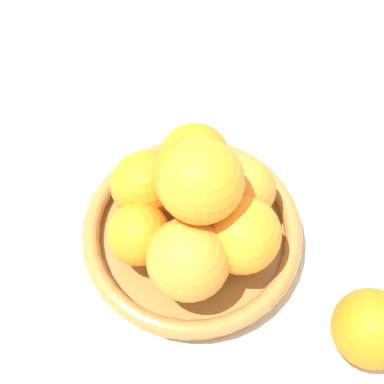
% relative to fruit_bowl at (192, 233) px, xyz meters
% --- Properties ---
extents(ground_plane, '(4.00, 4.00, 0.00)m').
position_rel_fruit_bowl_xyz_m(ground_plane, '(0.00, 0.00, -0.02)').
color(ground_plane, beige).
extents(fruit_bowl, '(0.24, 0.24, 0.04)m').
position_rel_fruit_bowl_xyz_m(fruit_bowl, '(0.00, 0.00, 0.00)').
color(fruit_bowl, '#A57238').
rests_on(fruit_bowl, ground_plane).
extents(orange_pile, '(0.18, 0.20, 0.14)m').
position_rel_fruit_bowl_xyz_m(orange_pile, '(-0.00, 0.00, 0.07)').
color(orange_pile, orange).
rests_on(orange_pile, fruit_bowl).
extents(stray_orange, '(0.08, 0.08, 0.08)m').
position_rel_fruit_bowl_xyz_m(stray_orange, '(-0.16, 0.13, 0.02)').
color(stray_orange, orange).
rests_on(stray_orange, ground_plane).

